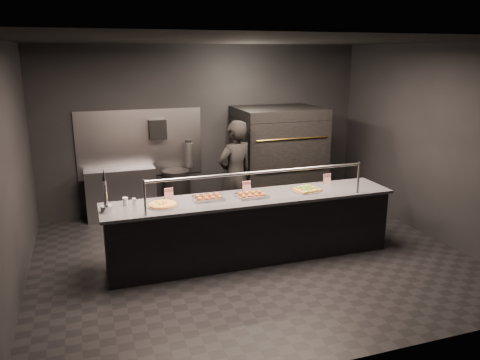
{
  "coord_description": "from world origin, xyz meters",
  "views": [
    {
      "loc": [
        -2.14,
        -5.83,
        2.84
      ],
      "look_at": [
        -0.1,
        0.2,
        1.12
      ],
      "focal_mm": 35.0,
      "sensor_mm": 36.0,
      "label": 1
    }
  ],
  "objects_px": {
    "slider_tray_a": "(208,197)",
    "worker": "(235,176)",
    "trash_bin": "(177,192)",
    "square_pizza": "(306,189)",
    "fire_extinguisher": "(189,154)",
    "round_pizza": "(163,205)",
    "beer_tap": "(106,200)",
    "slider_tray_b": "(252,195)",
    "prep_shelf": "(121,194)",
    "towel_dispenser": "(158,129)",
    "service_counter": "(251,227)",
    "pizza_oven": "(277,159)"
  },
  "relations": [
    {
      "from": "slider_tray_a",
      "to": "worker",
      "type": "distance_m",
      "value": 1.35
    },
    {
      "from": "trash_bin",
      "to": "square_pizza",
      "type": "bearing_deg",
      "value": -56.03
    },
    {
      "from": "slider_tray_a",
      "to": "worker",
      "type": "relative_size",
      "value": 0.24
    },
    {
      "from": "square_pizza",
      "to": "fire_extinguisher",
      "type": "bearing_deg",
      "value": 116.73
    },
    {
      "from": "slider_tray_a",
      "to": "round_pizza",
      "type": "bearing_deg",
      "value": -172.91
    },
    {
      "from": "beer_tap",
      "to": "trash_bin",
      "type": "xyz_separation_m",
      "value": [
        1.32,
        2.25,
        -0.67
      ]
    },
    {
      "from": "slider_tray_b",
      "to": "square_pizza",
      "type": "bearing_deg",
      "value": 1.36
    },
    {
      "from": "prep_shelf",
      "to": "trash_bin",
      "type": "relative_size",
      "value": 1.46
    },
    {
      "from": "beer_tap",
      "to": "trash_bin",
      "type": "height_order",
      "value": "beer_tap"
    },
    {
      "from": "slider_tray_a",
      "to": "worker",
      "type": "xyz_separation_m",
      "value": [
        0.75,
        1.12,
        -0.03
      ]
    },
    {
      "from": "towel_dispenser",
      "to": "beer_tap",
      "type": "height_order",
      "value": "towel_dispenser"
    },
    {
      "from": "trash_bin",
      "to": "prep_shelf",
      "type": "bearing_deg",
      "value": 174.09
    },
    {
      "from": "trash_bin",
      "to": "slider_tray_b",
      "type": "bearing_deg",
      "value": -74.09
    },
    {
      "from": "fire_extinguisher",
      "to": "service_counter",
      "type": "bearing_deg",
      "value": -81.7
    },
    {
      "from": "service_counter",
      "to": "prep_shelf",
      "type": "distance_m",
      "value": 2.82
    },
    {
      "from": "prep_shelf",
      "to": "beer_tap",
      "type": "height_order",
      "value": "beer_tap"
    },
    {
      "from": "fire_extinguisher",
      "to": "prep_shelf",
      "type": "bearing_deg",
      "value": -176.34
    },
    {
      "from": "fire_extinguisher",
      "to": "square_pizza",
      "type": "height_order",
      "value": "fire_extinguisher"
    },
    {
      "from": "fire_extinguisher",
      "to": "square_pizza",
      "type": "bearing_deg",
      "value": -63.27
    },
    {
      "from": "fire_extinguisher",
      "to": "worker",
      "type": "relative_size",
      "value": 0.28
    },
    {
      "from": "pizza_oven",
      "to": "towel_dispenser",
      "type": "height_order",
      "value": "pizza_oven"
    },
    {
      "from": "prep_shelf",
      "to": "square_pizza",
      "type": "height_order",
      "value": "square_pizza"
    },
    {
      "from": "slider_tray_a",
      "to": "slider_tray_b",
      "type": "height_order",
      "value": "same"
    },
    {
      "from": "beer_tap",
      "to": "prep_shelf",
      "type": "bearing_deg",
      "value": 81.52
    },
    {
      "from": "trash_bin",
      "to": "pizza_oven",
      "type": "bearing_deg",
      "value": -9.91
    },
    {
      "from": "towel_dispenser",
      "to": "worker",
      "type": "distance_m",
      "value": 1.71
    },
    {
      "from": "trash_bin",
      "to": "slider_tray_a",
      "type": "bearing_deg",
      "value": -89.1
    },
    {
      "from": "beer_tap",
      "to": "slider_tray_a",
      "type": "bearing_deg",
      "value": 4.39
    },
    {
      "from": "service_counter",
      "to": "beer_tap",
      "type": "xyz_separation_m",
      "value": [
        -1.95,
        -0.03,
        0.61
      ]
    },
    {
      "from": "pizza_oven",
      "to": "trash_bin",
      "type": "relative_size",
      "value": 2.32
    },
    {
      "from": "service_counter",
      "to": "pizza_oven",
      "type": "relative_size",
      "value": 2.15
    },
    {
      "from": "square_pizza",
      "to": "slider_tray_a",
      "type": "bearing_deg",
      "value": 177.69
    },
    {
      "from": "round_pizza",
      "to": "slider_tray_b",
      "type": "distance_m",
      "value": 1.24
    },
    {
      "from": "towel_dispenser",
      "to": "slider_tray_a",
      "type": "height_order",
      "value": "towel_dispenser"
    },
    {
      "from": "round_pizza",
      "to": "pizza_oven",
      "type": "bearing_deg",
      "value": 37.93
    },
    {
      "from": "fire_extinguisher",
      "to": "square_pizza",
      "type": "xyz_separation_m",
      "value": [
        1.2,
        -2.38,
        -0.12
      ]
    },
    {
      "from": "fire_extinguisher",
      "to": "trash_bin",
      "type": "height_order",
      "value": "fire_extinguisher"
    },
    {
      "from": "towel_dispenser",
      "to": "round_pizza",
      "type": "relative_size",
      "value": 0.83
    },
    {
      "from": "pizza_oven",
      "to": "prep_shelf",
      "type": "xyz_separation_m",
      "value": [
        -2.8,
        0.42,
        -0.52
      ]
    },
    {
      "from": "prep_shelf",
      "to": "slider_tray_a",
      "type": "relative_size",
      "value": 2.7
    },
    {
      "from": "fire_extinguisher",
      "to": "slider_tray_a",
      "type": "bearing_deg",
      "value": -96.15
    },
    {
      "from": "slider_tray_b",
      "to": "square_pizza",
      "type": "distance_m",
      "value": 0.85
    },
    {
      "from": "fire_extinguisher",
      "to": "trash_bin",
      "type": "xyz_separation_m",
      "value": [
        -0.28,
        -0.18,
        -0.65
      ]
    },
    {
      "from": "pizza_oven",
      "to": "slider_tray_a",
      "type": "bearing_deg",
      "value": -134.63
    },
    {
      "from": "prep_shelf",
      "to": "worker",
      "type": "bearing_deg",
      "value": -32.75
    },
    {
      "from": "trash_bin",
      "to": "worker",
      "type": "height_order",
      "value": "worker"
    },
    {
      "from": "service_counter",
      "to": "pizza_oven",
      "type": "height_order",
      "value": "pizza_oven"
    },
    {
      "from": "fire_extinguisher",
      "to": "beer_tap",
      "type": "bearing_deg",
      "value": -123.39
    },
    {
      "from": "beer_tap",
      "to": "square_pizza",
      "type": "relative_size",
      "value": 1.27
    },
    {
      "from": "service_counter",
      "to": "slider_tray_a",
      "type": "bearing_deg",
      "value": 172.73
    }
  ]
}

